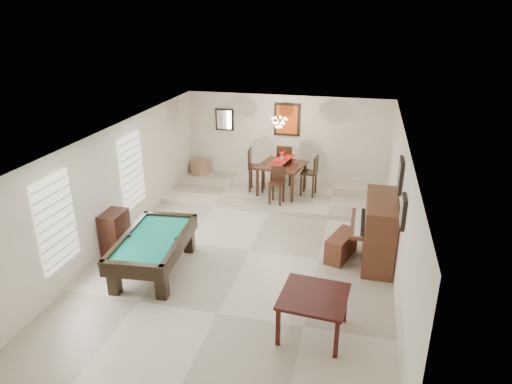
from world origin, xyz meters
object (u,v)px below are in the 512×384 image
at_px(upright_piano, 371,230).
at_px(dining_chair_south, 277,186).
at_px(corner_bench, 200,167).
at_px(flower_vase, 282,156).
at_px(piano_bench, 341,246).
at_px(chandelier, 279,119).
at_px(dining_table, 282,176).
at_px(dining_chair_north, 285,164).
at_px(apothecary_chest, 115,233).
at_px(dining_chair_east, 309,176).
at_px(pool_table, 154,254).
at_px(square_table, 313,314).
at_px(dining_chair_west, 257,170).

distance_m(upright_piano, dining_chair_south, 3.26).
height_order(upright_piano, corner_bench, upright_piano).
bearing_deg(flower_vase, piano_bench, -58.37).
xyz_separation_m(piano_bench, chandelier, (-1.94, 2.99, 1.94)).
height_order(dining_table, dining_chair_north, dining_chair_north).
relative_size(dining_chair_south, chandelier, 1.62).
bearing_deg(apothecary_chest, dining_table, 53.73).
relative_size(upright_piano, flower_vase, 6.70).
relative_size(dining_table, corner_bench, 2.38).
distance_m(apothecary_chest, dining_chair_north, 5.43).
bearing_deg(corner_bench, dining_chair_east, -14.82).
height_order(dining_chair_south, dining_chair_east, dining_chair_east).
distance_m(upright_piano, dining_table, 3.81).
relative_size(pool_table, dining_chair_south, 2.25).
height_order(flower_vase, dining_chair_north, flower_vase).
xyz_separation_m(pool_table, dining_chair_north, (1.71, 5.12, 0.35)).
distance_m(flower_vase, dining_chair_south, 0.95).
bearing_deg(piano_bench, apothecary_chest, -168.87).
relative_size(pool_table, apothecary_chest, 2.33).
bearing_deg(chandelier, upright_piano, -49.48).
bearing_deg(flower_vase, pool_table, -111.71).
distance_m(square_table, flower_vase, 5.83).
bearing_deg(dining_table, upright_piano, -50.60).
bearing_deg(dining_chair_south, dining_chair_north, 98.86).
distance_m(piano_bench, dining_chair_north, 4.18).
xyz_separation_m(pool_table, upright_piano, (4.17, 1.46, 0.32)).
bearing_deg(apothecary_chest, chandelier, 54.74).
xyz_separation_m(apothecary_chest, chandelier, (2.77, 3.92, 1.73)).
relative_size(dining_chair_south, dining_chair_west, 0.81).
relative_size(piano_bench, apothecary_chest, 1.01).
bearing_deg(dining_table, apothecary_chest, -126.27).
relative_size(pool_table, square_table, 2.11).
xyz_separation_m(pool_table, dining_chair_west, (1.05, 4.42, 0.35)).
distance_m(upright_piano, flower_vase, 3.84).
bearing_deg(square_table, dining_table, 105.58).
height_order(upright_piano, dining_chair_north, upright_piano).
bearing_deg(flower_vase, apothecary_chest, -126.27).
xyz_separation_m(upright_piano, piano_bench, (-0.58, -0.05, -0.42)).
relative_size(piano_bench, dining_chair_east, 0.86).
xyz_separation_m(pool_table, flower_vase, (1.75, 4.40, 0.83)).
distance_m(pool_table, square_table, 3.50).
relative_size(dining_chair_south, corner_bench, 2.01).
bearing_deg(dining_chair_west, pool_table, 160.53).
bearing_deg(pool_table, upright_piano, 14.39).
bearing_deg(dining_chair_east, dining_chair_south, -36.30).
bearing_deg(square_table, apothecary_chest, 159.66).
distance_m(square_table, dining_chair_east, 5.66).
distance_m(upright_piano, piano_bench, 0.72).
bearing_deg(flower_vase, chandelier, 177.77).
height_order(upright_piano, apothecary_chest, upright_piano).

